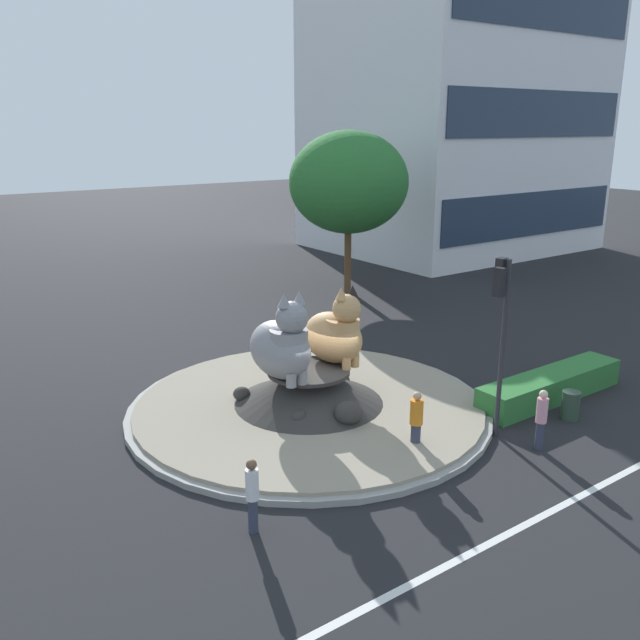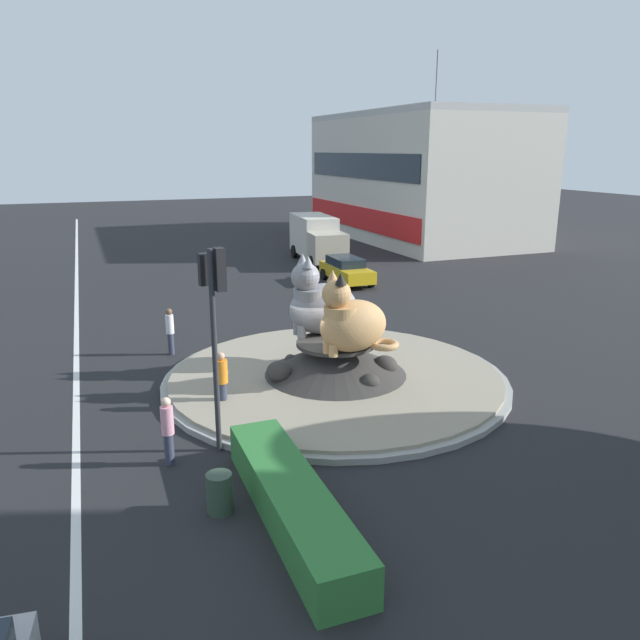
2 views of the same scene
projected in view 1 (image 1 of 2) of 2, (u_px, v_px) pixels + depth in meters
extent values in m
plane|color=black|center=(309.00, 410.00, 21.52)|extent=(160.00, 160.00, 0.00)
cube|color=silver|center=(515.00, 530.00, 15.15)|extent=(112.00, 0.20, 0.01)
cylinder|color=gray|center=(309.00, 408.00, 21.49)|extent=(11.49, 11.49, 0.18)
cylinder|color=gray|center=(309.00, 404.00, 21.45)|extent=(11.03, 11.03, 0.10)
cone|color=#33302D|center=(309.00, 386.00, 21.28)|extent=(4.74, 4.74, 1.12)
cylinder|color=#33302D|center=(309.00, 371.00, 21.14)|extent=(2.61, 2.61, 0.12)
ellipsoid|color=#33302D|center=(341.00, 380.00, 22.67)|extent=(0.60, 0.64, 0.48)
ellipsoid|color=#33302D|center=(300.00, 375.00, 22.90)|extent=(0.81, 0.83, 0.64)
ellipsoid|color=#33302D|center=(242.00, 394.00, 21.54)|extent=(0.55, 0.55, 0.44)
ellipsoid|color=#33302D|center=(300.00, 417.00, 19.80)|extent=(0.55, 0.41, 0.44)
ellipsoid|color=#33302D|center=(348.00, 413.00, 19.82)|extent=(0.85, 0.82, 0.68)
ellipsoid|color=gray|center=(280.00, 349.00, 20.27)|extent=(1.59, 2.45, 1.76)
cylinder|color=gray|center=(289.00, 347.00, 19.85)|extent=(1.16, 1.16, 1.10)
sphere|color=gray|center=(292.00, 318.00, 19.44)|extent=(0.97, 0.97, 0.97)
torus|color=gray|center=(274.00, 360.00, 21.46)|extent=(1.09, 1.09, 0.22)
cone|color=gray|center=(299.00, 297.00, 19.44)|extent=(0.40, 0.40, 0.39)
cone|color=gray|center=(284.00, 300.00, 19.13)|extent=(0.40, 0.40, 0.39)
cylinder|color=gray|center=(302.00, 377.00, 19.90)|extent=(0.31, 0.31, 0.44)
cylinder|color=gray|center=(291.00, 380.00, 19.67)|extent=(0.31, 0.31, 0.44)
ellipsoid|color=tan|center=(333.00, 337.00, 21.62)|extent=(1.71, 2.42, 1.64)
cylinder|color=tan|center=(343.00, 335.00, 21.25)|extent=(1.19, 1.19, 1.03)
sphere|color=tan|center=(347.00, 309.00, 20.88)|extent=(0.90, 0.90, 0.90)
torus|color=tan|center=(322.00, 347.00, 22.69)|extent=(1.03, 1.03, 0.21)
cone|color=black|center=(353.00, 291.00, 20.90)|extent=(0.41, 0.41, 0.37)
cone|color=tan|center=(341.00, 294.00, 20.57)|extent=(0.41, 0.41, 0.37)
cylinder|color=tan|center=(355.00, 360.00, 21.33)|extent=(0.29, 0.29, 0.41)
cylinder|color=tan|center=(347.00, 363.00, 21.09)|extent=(0.29, 0.29, 0.41)
cylinder|color=#2D2D33|center=(502.00, 350.00, 19.07)|extent=(0.14, 0.14, 5.28)
cube|color=black|center=(501.00, 277.00, 18.63)|extent=(0.35, 0.29, 1.05)
sphere|color=#360606|center=(499.00, 265.00, 18.60)|extent=(0.18, 0.18, 0.18)
sphere|color=#392706|center=(498.00, 276.00, 18.69)|extent=(0.18, 0.18, 0.18)
sphere|color=green|center=(498.00, 287.00, 18.78)|extent=(0.18, 0.18, 0.18)
cube|color=black|center=(499.00, 282.00, 18.19)|extent=(0.24, 0.31, 0.80)
cube|color=silver|center=(459.00, 19.00, 46.32)|extent=(17.80, 14.67, 31.57)
cube|color=#233347|center=(531.00, 214.00, 44.13)|extent=(16.68, 0.16, 2.87)
cube|color=#233347|center=(540.00, 114.00, 42.37)|extent=(16.68, 0.16, 2.87)
cube|color=#233347|center=(550.00, 5.00, 40.60)|extent=(16.68, 0.16, 2.87)
cube|color=#2D7033|center=(550.00, 386.00, 22.33)|extent=(6.16, 1.20, 0.90)
cylinder|color=brown|center=(348.00, 261.00, 36.38)|extent=(0.37, 0.37, 3.39)
ellipsoid|color=#286B2D|center=(349.00, 182.00, 35.20)|extent=(6.29, 6.29, 5.34)
cylinder|color=#33384C|center=(415.00, 437.00, 18.75)|extent=(0.28, 0.28, 0.82)
cylinder|color=orange|center=(417.00, 412.00, 18.53)|extent=(0.37, 0.37, 0.72)
sphere|color=tan|center=(417.00, 396.00, 18.40)|extent=(0.24, 0.24, 0.24)
cylinder|color=#33384C|center=(539.00, 436.00, 18.84)|extent=(0.23, 0.23, 0.83)
cylinder|color=pink|center=(542.00, 410.00, 18.63)|extent=(0.31, 0.31, 0.72)
sphere|color=beige|center=(544.00, 394.00, 18.49)|extent=(0.24, 0.24, 0.24)
cylinder|color=#33384C|center=(253.00, 516.00, 14.99)|extent=(0.23, 0.23, 0.84)
cylinder|color=silver|center=(252.00, 484.00, 14.77)|extent=(0.30, 0.30, 0.73)
sphere|color=brown|center=(251.00, 465.00, 14.63)|extent=(0.24, 0.24, 0.24)
cylinder|color=#2D4233|center=(570.00, 405.00, 20.80)|extent=(0.56, 0.56, 0.90)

